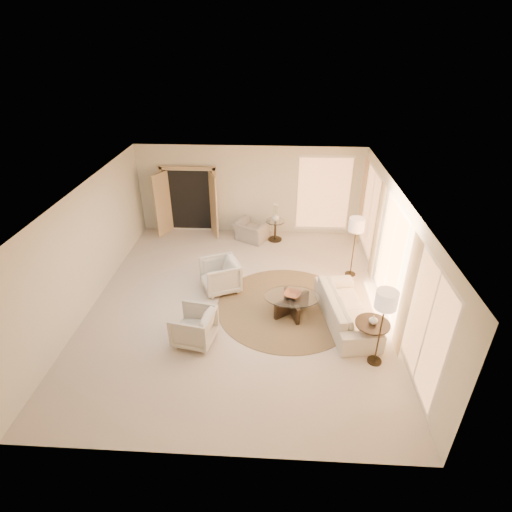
# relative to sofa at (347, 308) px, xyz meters

# --- Properties ---
(room) EXTENTS (7.04, 8.04, 2.83)m
(room) POSITION_rel_sofa_xyz_m (-2.49, 0.53, 1.06)
(room) COLOR beige
(room) RESTS_ON ground
(windows_right) EXTENTS (0.10, 6.40, 2.40)m
(windows_right) POSITION_rel_sofa_xyz_m (0.96, 0.63, 1.01)
(windows_right) COLOR #EBA05E
(windows_right) RESTS_ON room
(window_back_corner) EXTENTS (1.70, 0.10, 2.40)m
(window_back_corner) POSITION_rel_sofa_xyz_m (-0.19, 4.48, 1.01)
(window_back_corner) COLOR #EBA05E
(window_back_corner) RESTS_ON room
(curtains_right) EXTENTS (0.06, 5.20, 2.60)m
(curtains_right) POSITION_rel_sofa_xyz_m (0.91, 1.53, 0.96)
(curtains_right) COLOR tan
(curtains_right) RESTS_ON room
(french_doors) EXTENTS (1.95, 0.66, 2.16)m
(french_doors) POSITION_rel_sofa_xyz_m (-4.39, 4.35, 0.72)
(french_doors) COLOR tan
(french_doors) RESTS_ON room
(area_rug) EXTENTS (3.62, 3.62, 0.01)m
(area_rug) POSITION_rel_sofa_xyz_m (-1.33, 0.45, -0.34)
(area_rug) COLOR #3F2F1D
(area_rug) RESTS_ON room
(sofa) EXTENTS (1.28, 2.46, 0.68)m
(sofa) POSITION_rel_sofa_xyz_m (0.00, 0.00, 0.00)
(sofa) COLOR beige
(sofa) RESTS_ON room
(armchair_left) EXTENTS (1.10, 1.13, 0.90)m
(armchair_left) POSITION_rel_sofa_xyz_m (-3.00, 1.11, 0.11)
(armchair_left) COLOR beige
(armchair_left) RESTS_ON room
(armchair_right) EXTENTS (0.90, 0.94, 0.83)m
(armchair_right) POSITION_rel_sofa_xyz_m (-3.29, -0.86, 0.07)
(armchair_right) COLOR beige
(armchair_right) RESTS_ON room
(accent_chair) EXTENTS (1.11, 0.98, 0.82)m
(accent_chair) POSITION_rel_sofa_xyz_m (-2.40, 3.91, 0.07)
(accent_chair) COLOR #9B938B
(accent_chair) RESTS_ON room
(coffee_table) EXTENTS (1.62, 1.62, 0.47)m
(coffee_table) POSITION_rel_sofa_xyz_m (-1.22, 0.22, -0.05)
(coffee_table) COLOR black
(coffee_table) RESTS_ON room
(end_table) EXTENTS (0.70, 0.70, 0.66)m
(end_table) POSITION_rel_sofa_xyz_m (0.36, -0.89, 0.11)
(end_table) COLOR black
(end_table) RESTS_ON room
(side_table) EXTENTS (0.57, 0.57, 0.66)m
(side_table) POSITION_rel_sofa_xyz_m (-1.66, 3.93, 0.06)
(side_table) COLOR #2E271A
(side_table) RESTS_ON room
(floor_lamp_near) EXTENTS (0.40, 0.40, 1.66)m
(floor_lamp_near) POSITION_rel_sofa_xyz_m (0.41, 2.00, 1.07)
(floor_lamp_near) COLOR #2E271A
(floor_lamp_near) RESTS_ON room
(floor_lamp_far) EXTENTS (0.41, 0.41, 1.69)m
(floor_lamp_far) POSITION_rel_sofa_xyz_m (0.41, -1.27, 1.10)
(floor_lamp_far) COLOR #2E271A
(floor_lamp_far) RESTS_ON room
(bowl) EXTENTS (0.49, 0.49, 0.09)m
(bowl) POSITION_rel_sofa_xyz_m (-1.22, 0.22, 0.17)
(bowl) COLOR brown
(bowl) RESTS_ON coffee_table
(end_vase) EXTENTS (0.20, 0.20, 0.19)m
(end_vase) POSITION_rel_sofa_xyz_m (0.36, -0.89, 0.41)
(end_vase) COLOR silver
(end_vase) RESTS_ON end_table
(side_vase) EXTENTS (0.26, 0.26, 0.25)m
(side_vase) POSITION_rel_sofa_xyz_m (-1.66, 3.93, 0.44)
(side_vase) COLOR silver
(side_vase) RESTS_ON side_table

